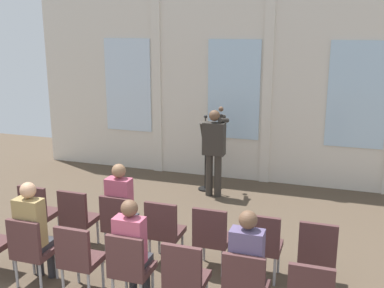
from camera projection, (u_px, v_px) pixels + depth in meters
rear_partition at (236, 75)px, 9.66m from camera, size 9.19×0.14×4.55m
speaker at (214, 147)px, 8.90m from camera, size 0.51×0.69×1.71m
mic_stand at (205, 174)px, 9.38m from camera, size 0.28×0.28×1.55m
chair_r0_c0 at (38, 210)px, 7.03m from camera, size 0.46×0.44×0.94m
chair_r0_c1 at (77, 216)px, 6.81m from camera, size 0.46×0.44×0.94m
chair_r0_c2 at (119, 222)px, 6.60m from camera, size 0.46×0.44×0.94m
audience_r0_c2 at (121, 205)px, 6.62m from camera, size 0.36×0.39×1.38m
chair_r0_c3 at (164, 228)px, 6.39m from camera, size 0.46×0.44×0.94m
chair_r0_c4 at (212, 235)px, 6.18m from camera, size 0.46×0.44×0.94m
chair_r0_c5 at (263, 242)px, 5.97m from camera, size 0.46×0.44×0.94m
chair_r0_c6 at (318, 250)px, 5.75m from camera, size 0.46×0.44×0.94m
chair_r1_c1 at (31, 248)px, 5.82m from camera, size 0.46×0.44×0.94m
audience_r1_c1 at (33, 228)px, 5.84m from camera, size 0.36×0.39×1.39m
chair_r1_c2 at (78, 256)px, 5.61m from camera, size 0.46×0.44×0.94m
chair_r1_c3 at (130, 265)px, 5.40m from camera, size 0.46×0.44×0.94m
audience_r1_c3 at (132, 246)px, 5.42m from camera, size 0.36×0.39×1.33m
chair_r1_c4 at (185, 275)px, 5.19m from camera, size 0.46×0.44×0.94m
chair_r1_c5 at (245, 285)px, 4.98m from camera, size 0.46×0.44×0.94m
audience_r1_c5 at (247, 263)px, 4.99m from camera, size 0.36×0.39×1.37m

